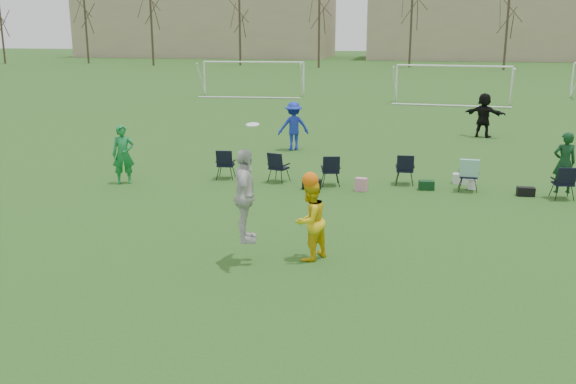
% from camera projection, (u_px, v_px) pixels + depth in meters
% --- Properties ---
extents(ground, '(260.00, 260.00, 0.00)m').
position_uv_depth(ground, '(292.00, 278.00, 12.61)').
color(ground, '#27531A').
rests_on(ground, ground).
extents(fielder_green_near, '(0.80, 0.69, 1.86)m').
position_uv_depth(fielder_green_near, '(123.00, 154.00, 20.11)').
color(fielder_green_near, '#157936').
rests_on(fielder_green_near, ground).
extents(fielder_blue, '(1.44, 1.18, 1.94)m').
position_uv_depth(fielder_blue, '(293.00, 126.00, 25.67)').
color(fielder_blue, '#172BAE').
rests_on(fielder_blue, ground).
extents(fielder_black, '(1.92, 1.25, 1.98)m').
position_uv_depth(fielder_black, '(484.00, 115.00, 28.74)').
color(fielder_black, black).
rests_on(fielder_black, ground).
extents(center_contest, '(2.11, 1.62, 2.94)m').
position_uv_depth(center_contest, '(276.00, 207.00, 13.27)').
color(center_contest, silver).
rests_on(center_contest, ground).
extents(sideline_setup, '(10.94, 1.99, 1.93)m').
position_uv_depth(sideline_setup, '(409.00, 171.00, 19.56)').
color(sideline_setup, '#0E3619').
rests_on(sideline_setup, ground).
extents(goal_left, '(7.39, 0.76, 2.46)m').
position_uv_depth(goal_left, '(253.00, 69.00, 46.37)').
color(goal_left, white).
rests_on(goal_left, ground).
extents(goal_mid, '(7.40, 0.63, 2.46)m').
position_uv_depth(goal_mid, '(453.00, 73.00, 41.61)').
color(goal_mid, white).
rests_on(goal_mid, ground).
extents(tree_line, '(110.28, 3.28, 11.40)m').
position_uv_depth(tree_line, '(413.00, 25.00, 77.43)').
color(tree_line, '#382B21').
rests_on(tree_line, ground).
extents(building_row, '(126.00, 16.00, 13.00)m').
position_uv_depth(building_row, '(459.00, 20.00, 100.64)').
color(building_row, tan).
rests_on(building_row, ground).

